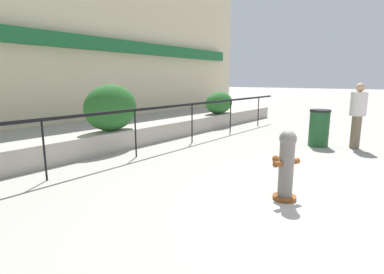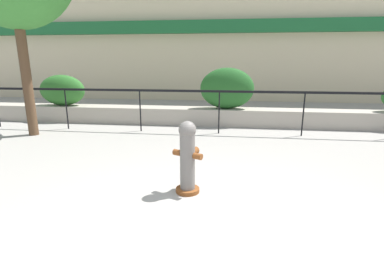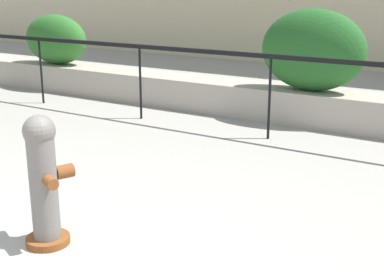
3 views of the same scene
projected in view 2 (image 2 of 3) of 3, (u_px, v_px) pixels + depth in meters
The scene contains 7 objects.
ground_plane at pixel (200, 237), 3.33m from camera, with size 120.00×120.00×0.00m, color #9E9991.
building_facade at pixel (227, 13), 13.83m from camera, with size 30.00×1.36×8.00m.
planter_wall_low at pixel (220, 117), 9.02m from camera, with size 18.00×0.70×0.50m, color #ADA393.
fence_railing_segment at pixel (219, 95), 7.78m from camera, with size 15.00×0.05×1.15m.
hedge_bush_0 at pixel (62, 90), 9.46m from camera, with size 1.48×0.68×0.96m, color #2D6B28.
hedge_bush_1 at pixel (227, 88), 8.79m from camera, with size 1.58×0.70×1.19m, color #235B23.
fire_hydrant at pixel (188, 157), 4.34m from camera, with size 0.47×0.48×1.08m.
Camera 2 is at (0.29, -2.93, 1.92)m, focal length 28.00 mm.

